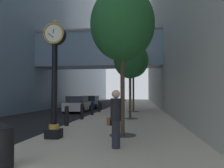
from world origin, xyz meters
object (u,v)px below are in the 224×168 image
object	(u,v)px
car_blue_near	(91,102)
car_white_mid	(78,104)
bollard_sixth	(99,106)
trash_bin	(2,144)
bollard_fifth	(92,108)
bollard_third	(67,115)
street_tree_mid_near	(130,60)
pedestrian_walking	(116,117)
street_tree_near	(122,25)
street_clock	(54,72)
street_tree_mid_far	(133,60)
bollard_fourth	(82,111)

from	to	relation	value
car_blue_near	car_white_mid	distance (m)	6.06
bollard_sixth	trash_bin	distance (m)	16.53
bollard_fifth	trash_bin	world-z (taller)	bollard_fifth
bollard_third	trash_bin	bearing A→B (deg)	-83.36
car_white_mid	street_tree_mid_near	bearing A→B (deg)	-50.69
pedestrian_walking	car_white_mid	bearing A→B (deg)	109.83
car_white_mid	bollard_sixth	bearing A→B (deg)	-30.73
trash_bin	car_white_mid	world-z (taller)	car_white_mid
street_tree_near	car_blue_near	world-z (taller)	street_tree_near
street_clock	pedestrian_walking	bearing A→B (deg)	-27.57
street_tree_mid_near	pedestrian_walking	size ratio (longest dim) A/B	2.99
street_tree_mid_near	pedestrian_walking	distance (m)	9.31
bollard_fifth	trash_bin	bearing A→B (deg)	-86.52
street_tree_mid_far	trash_bin	bearing A→B (deg)	-97.68
trash_bin	pedestrian_walking	world-z (taller)	pedestrian_walking
bollard_sixth	pedestrian_walking	size ratio (longest dim) A/B	0.59
bollard_fourth	trash_bin	xyz separation A→B (m)	(0.81, -10.14, -0.02)
bollard_sixth	car_blue_near	size ratio (longest dim) A/B	0.23
street_tree_mid_near	street_tree_near	bearing A→B (deg)	-90.00
bollard_fourth	street_clock	bearing A→B (deg)	-84.62
street_tree_mid_far	street_tree_near	bearing A→B (deg)	-90.00
street_clock	street_tree_near	bearing A→B (deg)	20.13
street_clock	bollard_fifth	world-z (taller)	street_clock
street_clock	street_tree_mid_near	bearing A→B (deg)	71.04
street_clock	car_blue_near	distance (m)	20.81
street_clock	car_blue_near	xyz separation A→B (m)	(-3.13, 20.49, -1.85)
street_tree_mid_far	car_white_mid	distance (m)	7.20
pedestrian_walking	street_tree_mid_near	bearing A→B (deg)	89.79
bollard_fourth	bollard_sixth	bearing A→B (deg)	90.00
street_clock	trash_bin	world-z (taller)	street_clock
street_tree_mid_far	trash_bin	size ratio (longest dim) A/B	6.41
bollard_sixth	car_white_mid	world-z (taller)	car_white_mid
bollard_third	bollard_fifth	xyz separation A→B (m)	(0.00, 6.37, 0.00)
street_clock	street_tree_mid_near	xyz separation A→B (m)	(2.56, 7.46, 1.55)
street_clock	trash_bin	distance (m)	4.10
bollard_fourth	bollard_sixth	xyz separation A→B (m)	(0.00, 6.37, 0.00)
trash_bin	street_tree_near	bearing A→B (deg)	62.35
street_clock	bollard_fourth	size ratio (longest dim) A/B	4.27
street_clock	bollard_sixth	size ratio (longest dim) A/B	4.27
street_tree_near	car_white_mid	size ratio (longest dim) A/B	1.31
bollard_fifth	car_blue_near	world-z (taller)	car_blue_near
street_clock	trash_bin	size ratio (longest dim) A/B	4.36
bollard_fifth	bollard_sixth	world-z (taller)	same
street_tree_near	street_tree_mid_near	xyz separation A→B (m)	(0.00, 6.52, -0.51)
bollard_sixth	bollard_fourth	bearing A→B (deg)	-90.00
bollard_fourth	street_tree_near	distance (m)	7.60
bollard_sixth	car_blue_near	world-z (taller)	car_blue_near
street_tree_mid_far	pedestrian_walking	bearing A→B (deg)	-90.12
bollard_third	street_tree_mid_far	xyz separation A→B (m)	(3.18, 10.61, 4.45)
bollard_fifth	street_tree_mid_far	world-z (taller)	street_tree_mid_far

